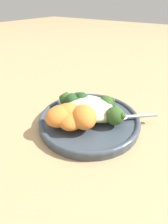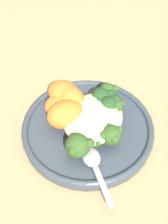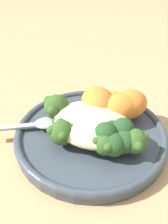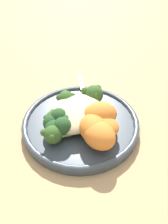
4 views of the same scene
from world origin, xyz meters
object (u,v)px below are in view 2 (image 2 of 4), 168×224
object	(u,v)px
plate	(88,129)
quinoa_mound	(93,120)
broccoli_stalk_2	(102,131)
sweet_potato_chunk_0	(66,114)
sweet_potato_chunk_3	(70,99)
kale_tuft	(106,102)
broccoli_stalk_1	(84,128)
sweet_potato_chunk_2	(64,105)
broccoli_stalk_4	(101,98)
sweet_potato_chunk_1	(64,94)
spoon	(93,162)
broccoli_stalk_3	(108,109)
broccoli_stalk_0	(79,143)

from	to	relation	value
plate	quinoa_mound	world-z (taller)	quinoa_mound
quinoa_mound	broccoli_stalk_2	world-z (taller)	broccoli_stalk_2
sweet_potato_chunk_0	sweet_potato_chunk_3	bearing A→B (deg)	13.12
sweet_potato_chunk_0	sweet_potato_chunk_3	xyz separation A→B (m)	(0.04, 0.01, -0.00)
broccoli_stalk_2	kale_tuft	xyz separation A→B (m)	(0.06, 0.02, 0.00)
broccoli_stalk_1	sweet_potato_chunk_2	xyz separation A→B (m)	(0.03, 0.05, 0.01)
sweet_potato_chunk_0	kale_tuft	distance (m)	0.08
broccoli_stalk_4	kale_tuft	bearing A→B (deg)	-90.34
broccoli_stalk_4	sweet_potato_chunk_1	bearing A→B (deg)	143.59
broccoli_stalk_1	sweet_potato_chunk_1	world-z (taller)	sweet_potato_chunk_1
spoon	broccoli_stalk_2	bearing A→B (deg)	144.97
sweet_potato_chunk_2	kale_tuft	bearing A→B (deg)	-60.83
plate	quinoa_mound	xyz separation A→B (m)	(0.00, -0.01, 0.03)
plate	kale_tuft	xyz separation A→B (m)	(0.05, -0.02, 0.03)
quinoa_mound	sweet_potato_chunk_2	bearing A→B (deg)	80.66
quinoa_mound	sweet_potato_chunk_1	distance (m)	0.08
plate	sweet_potato_chunk_2	size ratio (longest dim) A/B	3.37
broccoli_stalk_1	sweet_potato_chunk_0	bearing A→B (deg)	-156.92
broccoli_stalk_1	spoon	xyz separation A→B (m)	(-0.05, -0.04, -0.01)
broccoli_stalk_1	broccoli_stalk_3	bearing A→B (deg)	98.93
quinoa_mound	broccoli_stalk_3	xyz separation A→B (m)	(0.03, -0.01, -0.00)
broccoli_stalk_1	sweet_potato_chunk_0	distance (m)	0.04
sweet_potato_chunk_0	spoon	xyz separation A→B (m)	(-0.06, -0.08, -0.02)
plate	spoon	bearing A→B (deg)	-150.35
broccoli_stalk_2	sweet_potato_chunk_2	size ratio (longest dim) A/B	1.63
quinoa_mound	broccoli_stalk_3	distance (m)	0.04
broccoli_stalk_2	plate	bearing A→B (deg)	172.80
broccoli_stalk_0	spoon	xyz separation A→B (m)	(-0.01, -0.03, -0.01)
quinoa_mound	sweet_potato_chunk_1	world-z (taller)	sweet_potato_chunk_1
broccoli_stalk_0	kale_tuft	bearing A→B (deg)	140.61
broccoli_stalk_0	quinoa_mound	bearing A→B (deg)	143.69
plate	spoon	size ratio (longest dim) A/B	2.50
quinoa_mound	sweet_potato_chunk_1	xyz separation A→B (m)	(0.03, 0.07, 0.00)
broccoli_stalk_1	broccoli_stalk_2	xyz separation A→B (m)	(0.00, -0.03, 0.00)
broccoli_stalk_4	sweet_potato_chunk_3	bearing A→B (deg)	156.17
broccoli_stalk_0	broccoli_stalk_2	distance (m)	0.05
broccoli_stalk_4	kale_tuft	world-z (taller)	kale_tuft
broccoli_stalk_0	sweet_potato_chunk_1	xyz separation A→B (m)	(0.09, 0.07, 0.00)
broccoli_stalk_2	sweet_potato_chunk_1	distance (m)	0.10
sweet_potato_chunk_1	sweet_potato_chunk_2	bearing A→B (deg)	-153.47
plate	broccoli_stalk_3	size ratio (longest dim) A/B	2.52
plate	broccoli_stalk_4	bearing A→B (deg)	-0.53
quinoa_mound	sweet_potato_chunk_3	size ratio (longest dim) A/B	1.92
broccoli_stalk_0	sweet_potato_chunk_2	xyz separation A→B (m)	(0.07, 0.06, -0.00)
plate	sweet_potato_chunk_1	xyz separation A→B (m)	(0.03, 0.06, 0.03)
broccoli_stalk_3	sweet_potato_chunk_1	bearing A→B (deg)	151.97
broccoli_stalk_1	broccoli_stalk_4	world-z (taller)	broccoli_stalk_4
sweet_potato_chunk_0	kale_tuft	world-z (taller)	sweet_potato_chunk_0
sweet_potato_chunk_1	spoon	size ratio (longest dim) A/B	0.68
broccoli_stalk_4	sweet_potato_chunk_0	bearing A→B (deg)	-176.79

